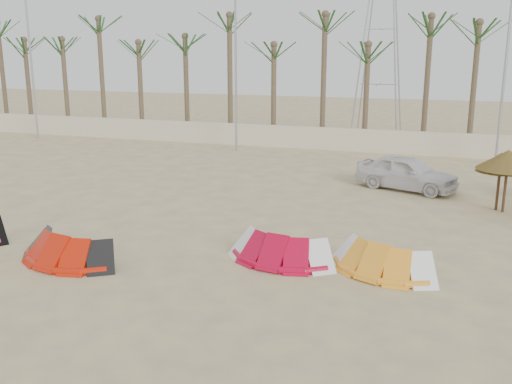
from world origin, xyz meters
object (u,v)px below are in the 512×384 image
at_px(parasol_mid, 508,160).
at_px(car, 407,173).
at_px(kite_red_mid, 73,245).
at_px(kite_red_right, 283,245).
at_px(kite_orange, 382,255).
at_px(parasol_left, 501,162).

relative_size(parasol_mid, car, 0.54).
relative_size(kite_red_mid, parasol_mid, 1.49).
bearing_deg(kite_red_right, kite_red_mid, -161.17).
relative_size(kite_orange, parasol_left, 1.55).
xyz_separation_m(kite_red_right, car, (2.59, 9.58, 0.30)).
bearing_deg(kite_orange, parasol_mid, 64.00).
relative_size(kite_red_right, kite_orange, 0.97).
bearing_deg(kite_red_right, parasol_left, 51.10).
xyz_separation_m(parasol_left, car, (-3.38, 2.18, -1.06)).
bearing_deg(parasol_mid, kite_orange, -116.00).
height_order(kite_red_right, kite_orange, same).
distance_m(parasol_left, car, 4.16).
xyz_separation_m(kite_orange, parasol_mid, (3.47, 7.11, 1.51)).
bearing_deg(parasol_left, kite_red_right, -128.90).
bearing_deg(parasol_left, kite_orange, -113.98).
xyz_separation_m(kite_red_right, parasol_mid, (6.19, 7.20, 1.50)).
distance_m(kite_red_mid, kite_orange, 8.49).
relative_size(kite_red_mid, kite_red_right, 1.05).
height_order(kite_orange, parasol_left, parasol_left).
distance_m(kite_red_right, kite_orange, 2.72).
bearing_deg(kite_red_mid, parasol_left, 38.91).
xyz_separation_m(kite_red_mid, kite_orange, (8.26, 1.98, -0.00)).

